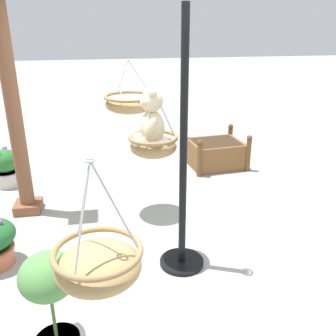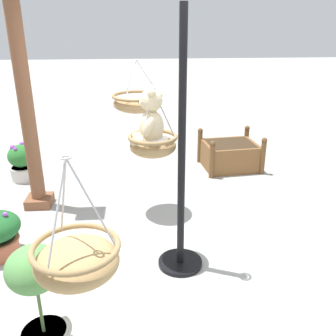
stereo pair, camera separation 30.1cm
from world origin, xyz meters
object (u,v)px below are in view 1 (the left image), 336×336
display_pole_central (183,194)px  potted_plant_flowering_red (6,167)px  hanging_basket_with_teddy (153,145)px  hanging_basket_left_high (98,264)px  hanging_basket_right_low (130,103)px  potted_plant_tall_leafy (52,309)px  greenhouse_pillar_left (12,102)px  wooden_planter_box (215,153)px  teddy_bear (150,121)px

display_pole_central → potted_plant_flowering_red: display_pole_central is taller
hanging_basket_with_teddy → potted_plant_flowering_red: bearing=41.3°
display_pole_central → hanging_basket_left_high: 1.47m
hanging_basket_right_low → potted_plant_tall_leafy: 2.47m
hanging_basket_with_teddy → display_pole_central: bearing=-121.0°
greenhouse_pillar_left → potted_plant_flowering_red: size_ratio=5.03×
greenhouse_pillar_left → potted_plant_flowering_red: greenhouse_pillar_left is taller
hanging_basket_right_low → potted_plant_flowering_red: (1.13, 1.77, -1.12)m
hanging_basket_with_teddy → hanging_basket_left_high: size_ratio=0.82×
wooden_planter_box → potted_plant_flowering_red: (-0.23, 3.25, 0.05)m
hanging_basket_with_teddy → teddy_bear: hanging_basket_with_teddy is taller
wooden_planter_box → potted_plant_flowering_red: size_ratio=1.71×
hanging_basket_left_high → wooden_planter_box: bearing=-26.1°
greenhouse_pillar_left → wooden_planter_box: size_ratio=2.94×
display_pole_central → hanging_basket_left_high: display_pole_central is taller
greenhouse_pillar_left → potted_plant_tall_leafy: 2.66m
teddy_bear → potted_plant_tall_leafy: bearing=143.9°
display_pole_central → hanging_basket_right_low: bearing=17.9°
teddy_bear → greenhouse_pillar_left: 1.92m
potted_plant_flowering_red → potted_plant_tall_leafy: 3.47m
hanging_basket_with_teddy → hanging_basket_left_high: hanging_basket_with_teddy is taller
teddy_bear → potted_plant_tall_leafy: (-1.14, 0.83, -0.98)m
display_pole_central → greenhouse_pillar_left: size_ratio=0.85×
potted_plant_tall_leafy → display_pole_central: bearing=-48.2°
hanging_basket_right_low → potted_plant_tall_leafy: size_ratio=0.66×
display_pole_central → potted_plant_flowering_red: bearing=42.9°
display_pole_central → potted_plant_tall_leafy: display_pole_central is taller
hanging_basket_right_low → greenhouse_pillar_left: 1.35m
greenhouse_pillar_left → potted_plant_tall_leafy: greenhouse_pillar_left is taller
teddy_bear → hanging_basket_left_high: size_ratio=0.67×
teddy_bear → hanging_basket_with_teddy: bearing=-90.0°
potted_plant_flowering_red → hanging_basket_right_low: bearing=-122.5°
hanging_basket_with_teddy → teddy_bear: 0.23m
hanging_basket_right_low → wooden_planter_box: bearing=-47.3°
hanging_basket_with_teddy → hanging_basket_right_low: hanging_basket_right_low is taller
greenhouse_pillar_left → wooden_planter_box: (1.12, -2.81, -1.17)m
teddy_bear → wooden_planter_box: bearing=-29.7°
hanging_basket_right_low → potted_plant_flowering_red: bearing=57.5°
hanging_basket_with_teddy → wooden_planter_box: 2.93m
greenhouse_pillar_left → potted_plant_flowering_red: 1.50m
hanging_basket_with_teddy → potted_plant_flowering_red: (2.17, 1.90, -0.95)m
display_pole_central → hanging_basket_with_teddy: (0.15, 0.25, 0.45)m
hanging_basket_right_low → potted_plant_tall_leafy: hanging_basket_right_low is taller
display_pole_central → teddy_bear: bearing=61.3°
hanging_basket_left_high → hanging_basket_right_low: (2.43, -0.38, 0.42)m
hanging_basket_right_low → display_pole_central: bearing=-162.1°
teddy_bear → greenhouse_pillar_left: greenhouse_pillar_left is taller
hanging_basket_left_high → greenhouse_pillar_left: greenhouse_pillar_left is taller
greenhouse_pillar_left → hanging_basket_left_high: bearing=-160.3°
hanging_basket_with_teddy → teddy_bear: (0.00, 0.02, 0.23)m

